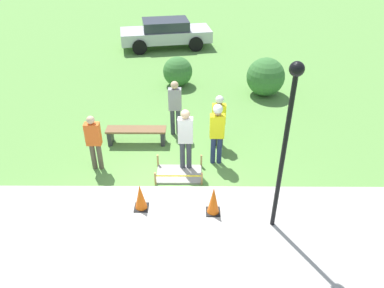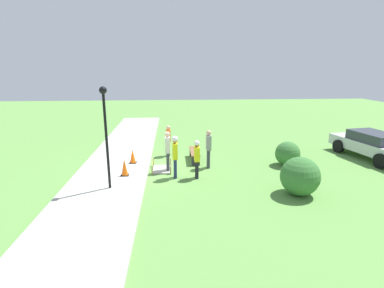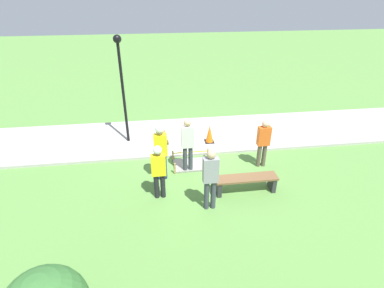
{
  "view_description": "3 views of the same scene",
  "coord_description": "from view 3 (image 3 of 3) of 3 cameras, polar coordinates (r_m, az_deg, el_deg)",
  "views": [
    {
      "loc": [
        0.68,
        -7.58,
        6.3
      ],
      "look_at": [
        0.63,
        1.01,
        0.76
      ],
      "focal_mm": 35.0,
      "sensor_mm": 36.0,
      "label": 1
    },
    {
      "loc": [
        13.55,
        1.08,
        4.67
      ],
      "look_at": [
        -0.03,
        2.04,
        1.15
      ],
      "focal_mm": 28.0,
      "sensor_mm": 36.0,
      "label": 2
    },
    {
      "loc": [
        1.44,
        9.13,
        5.46
      ],
      "look_at": [
        0.37,
        1.26,
        1.19
      ],
      "focal_mm": 28.0,
      "sensor_mm": 36.0,
      "label": 3
    }
  ],
  "objects": [
    {
      "name": "lamppost_near",
      "position": [
        10.89,
        -13.32,
        12.61
      ],
      "size": [
        0.28,
        0.28,
        3.89
      ],
      "color": "black",
      "rests_on": "sidewalk"
    },
    {
      "name": "park_bench",
      "position": [
        8.93,
        10.24,
        -7.02
      ],
      "size": [
        1.83,
        0.44,
        0.52
      ],
      "color": "#2D2D33",
      "rests_on": "ground_plane"
    },
    {
      "name": "bystander_in_gray_shirt",
      "position": [
        9.37,
        -0.83,
        0.37
      ],
      "size": [
        0.4,
        0.24,
        1.86
      ],
      "color": "#383D47",
      "rests_on": "ground_plane"
    },
    {
      "name": "traffic_cone_near_patch",
      "position": [
        11.32,
        3.36,
        1.95
      ],
      "size": [
        0.34,
        0.34,
        0.69
      ],
      "color": "black",
      "rests_on": "sidewalk"
    },
    {
      "name": "worker_assistant",
      "position": [
        8.29,
        -6.38,
        -4.57
      ],
      "size": [
        0.4,
        0.24,
        1.67
      ],
      "color": "black",
      "rests_on": "ground_plane"
    },
    {
      "name": "bystander_in_orange_shirt",
      "position": [
        9.98,
        13.42,
        0.54
      ],
      "size": [
        0.4,
        0.22,
        1.66
      ],
      "color": "brown",
      "rests_on": "ground_plane"
    },
    {
      "name": "bystander_in_white_shirt",
      "position": [
        7.82,
        3.54,
        -6.12
      ],
      "size": [
        0.4,
        0.24,
        1.83
      ],
      "color": "#383D47",
      "rests_on": "ground_plane"
    },
    {
      "name": "sidewalk",
      "position": [
        12.1,
        -0.1,
        1.74
      ],
      "size": [
        28.0,
        3.19,
        0.1
      ],
      "color": "#ADAAA3",
      "rests_on": "ground_plane"
    },
    {
      "name": "wet_concrete_patch",
      "position": [
        10.17,
        0.0,
        -3.92
      ],
      "size": [
        1.28,
        0.87,
        0.39
      ],
      "color": "gray",
      "rests_on": "ground_plane"
    },
    {
      "name": "worker_supervisor",
      "position": [
        9.02,
        -6.0,
        -0.62
      ],
      "size": [
        0.4,
        0.27,
        1.86
      ],
      "color": "navy",
      "rests_on": "ground_plane"
    },
    {
      "name": "ground_plane",
      "position": [
        10.73,
        1.04,
        -2.28
      ],
      "size": [
        60.0,
        60.0,
        0.0
      ],
      "primitive_type": "plane",
      "color": "#5B8E42"
    },
    {
      "name": "traffic_cone_far_patch",
      "position": [
        11.26,
        -5.44,
        1.86
      ],
      "size": [
        0.34,
        0.34,
        0.75
      ],
      "color": "black",
      "rests_on": "sidewalk"
    }
  ]
}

